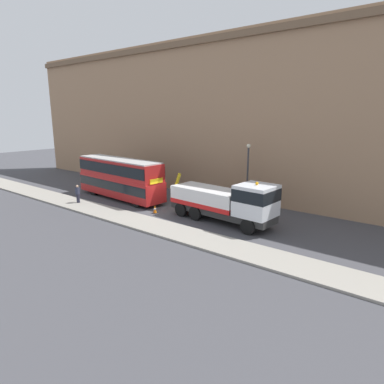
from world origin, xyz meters
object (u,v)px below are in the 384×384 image
(street_lamp, at_px, (248,170))
(traffic_cone_near_bus, at_px, (155,209))
(pedestrian_onlooker, at_px, (78,194))
(double_decker_bus, at_px, (120,177))
(recovery_tow_truck, at_px, (226,201))

(street_lamp, bearing_deg, traffic_cone_near_bus, -128.68)
(pedestrian_onlooker, bearing_deg, double_decker_bus, 43.52)
(recovery_tow_truck, height_order, double_decker_bus, double_decker_bus)
(traffic_cone_near_bus, bearing_deg, street_lamp, 51.32)
(traffic_cone_near_bus, bearing_deg, pedestrian_onlooker, -163.67)
(recovery_tow_truck, relative_size, double_decker_bus, 0.92)
(pedestrian_onlooker, height_order, traffic_cone_near_bus, pedestrian_onlooker)
(recovery_tow_truck, distance_m, street_lamp, 5.38)
(double_decker_bus, bearing_deg, recovery_tow_truck, 3.82)
(recovery_tow_truck, distance_m, traffic_cone_near_bus, 6.55)
(traffic_cone_near_bus, height_order, street_lamp, street_lamp)
(double_decker_bus, bearing_deg, pedestrian_onlooker, -106.30)
(recovery_tow_truck, xyz_separation_m, traffic_cone_near_bus, (-6.19, -1.60, -1.42))
(pedestrian_onlooker, bearing_deg, street_lamp, 7.88)
(recovery_tow_truck, relative_size, street_lamp, 1.75)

